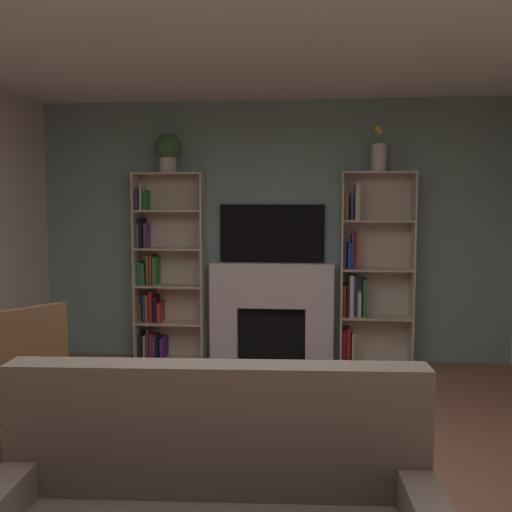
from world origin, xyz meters
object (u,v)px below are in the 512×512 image
object	(u,v)px
tv	(272,233)
armchair	(3,389)
vase_with_flowers	(379,155)
coffee_table	(235,470)
fireplace	(272,311)
bookshelf_right	(368,272)
bookshelf_left	(164,275)
potted_plant	(168,151)

from	to	relation	value
tv	armchair	size ratio (longest dim) A/B	1.05
vase_with_flowers	coffee_table	size ratio (longest dim) A/B	0.63
fireplace	bookshelf_right	xyz separation A→B (m)	(0.99, 0.00, 0.41)
fireplace	coffee_table	size ratio (longest dim) A/B	1.92
vase_with_flowers	armchair	xyz separation A→B (m)	(-2.52, -2.61, -1.60)
bookshelf_right	armchair	distance (m)	3.64
fireplace	coffee_table	xyz separation A→B (m)	(0.02, -3.15, -0.22)
tv	armchair	distance (m)	3.20
armchair	tv	bearing A→B (deg)	62.01
armchair	bookshelf_left	bearing A→B (deg)	83.49
vase_with_flowers	armchair	world-z (taller)	vase_with_flowers
bookshelf_left	armchair	size ratio (longest dim) A/B	1.89
tv	coffee_table	distance (m)	3.38
potted_plant	armchair	xyz separation A→B (m)	(-0.38, -2.61, -1.66)
fireplace	potted_plant	size ratio (longest dim) A/B	3.51
tv	bookshelf_right	xyz separation A→B (m)	(0.99, -0.07, -0.39)
fireplace	bookshelf_right	distance (m)	1.07
potted_plant	vase_with_flowers	xyz separation A→B (m)	(2.14, -0.00, -0.06)
fireplace	tv	distance (m)	0.81
tv	bookshelf_left	xyz separation A→B (m)	(-1.15, -0.07, -0.45)
bookshelf_right	fireplace	bearing A→B (deg)	-179.88
coffee_table	fireplace	bearing A→B (deg)	90.41
armchair	bookshelf_right	bearing A→B (deg)	47.55
fireplace	coffee_table	distance (m)	3.16
fireplace	vase_with_flowers	size ratio (longest dim) A/B	3.03
tv	vase_with_flowers	world-z (taller)	vase_with_flowers
potted_plant	coffee_table	distance (m)	3.79
potted_plant	armchair	size ratio (longest dim) A/B	0.38
fireplace	armchair	bearing A→B (deg)	-118.61
vase_with_flowers	bookshelf_right	bearing A→B (deg)	147.95
bookshelf_left	potted_plant	world-z (taller)	potted_plant
fireplace	potted_plant	bearing A→B (deg)	-177.33
tv	armchair	xyz separation A→B (m)	(-1.45, -2.73, -0.81)
potted_plant	vase_with_flowers	size ratio (longest dim) A/B	0.86
bookshelf_right	vase_with_flowers	world-z (taller)	vase_with_flowers
fireplace	bookshelf_left	size ratio (longest dim) A/B	0.71
tv	bookshelf_left	bearing A→B (deg)	-176.70
bookshelf_left	armchair	distance (m)	2.71
fireplace	coffee_table	bearing A→B (deg)	-89.59
bookshelf_right	potted_plant	xyz separation A→B (m)	(-2.06, -0.05, 1.24)
potted_plant	bookshelf_right	bearing A→B (deg)	1.45
bookshelf_right	armchair	world-z (taller)	bookshelf_right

